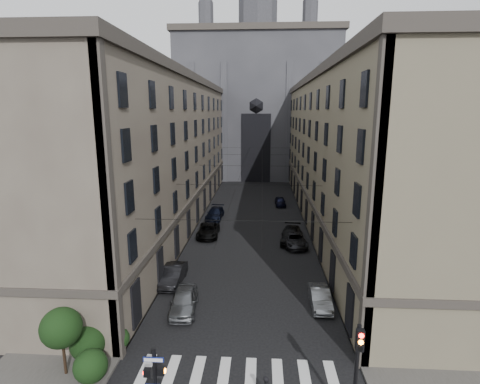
% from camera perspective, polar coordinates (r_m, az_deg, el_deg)
% --- Properties ---
extents(sidewalk_left, '(7.00, 80.00, 0.15)m').
position_cam_1_polar(sidewalk_left, '(52.46, -9.73, -3.85)').
color(sidewalk_left, '#383533').
rests_on(sidewalk_left, ground).
extents(sidewalk_right, '(7.00, 80.00, 0.15)m').
position_cam_1_polar(sidewalk_right, '(51.97, 13.52, -4.17)').
color(sidewalk_right, '#383533').
rests_on(sidewalk_right, ground).
extents(zebra_crossing, '(11.00, 3.20, 0.01)m').
position_cam_1_polar(zebra_crossing, '(23.14, -0.44, -26.24)').
color(zebra_crossing, beige).
rests_on(zebra_crossing, ground).
extents(building_left, '(13.60, 60.60, 18.85)m').
position_cam_1_polar(building_left, '(51.48, -13.31, 6.21)').
color(building_left, '#53483F').
rests_on(building_left, ground).
extents(building_right, '(13.60, 60.60, 18.85)m').
position_cam_1_polar(building_right, '(50.85, 17.32, 5.92)').
color(building_right, '#645C48').
rests_on(building_right, ground).
extents(gothic_tower, '(35.00, 23.00, 58.00)m').
position_cam_1_polar(gothic_tower, '(88.13, 2.62, 14.35)').
color(gothic_tower, '#2D2D33').
rests_on(gothic_tower, ground).
extents(pedestrian_signal_left, '(1.02, 0.38, 4.00)m').
position_cam_1_polar(pedestrian_signal_left, '(19.51, -12.79, -26.34)').
color(pedestrian_signal_left, black).
rests_on(pedestrian_signal_left, ground).
extents(traffic_light_right, '(0.34, 0.50, 5.20)m').
position_cam_1_polar(traffic_light_right, '(19.17, 17.42, -23.79)').
color(traffic_light_right, black).
rests_on(traffic_light_right, ground).
extents(shrub_cluster, '(3.90, 4.40, 3.90)m').
position_cam_1_polar(shrub_cluster, '(24.17, -23.01, -20.25)').
color(shrub_cluster, black).
rests_on(shrub_cluster, sidewalk_left).
extents(tram_wires, '(14.00, 60.00, 0.43)m').
position_cam_1_polar(tram_wires, '(49.26, 1.89, 3.82)').
color(tram_wires, black).
rests_on(tram_wires, ground).
extents(car_left_near, '(2.21, 4.75, 1.58)m').
position_cam_1_polar(car_left_near, '(28.87, -8.54, -16.07)').
color(car_left_near, slate).
rests_on(car_left_near, ground).
extents(car_left_midnear, '(1.71, 4.65, 1.52)m').
position_cam_1_polar(car_left_midnear, '(33.09, -10.16, -12.35)').
color(car_left_midnear, black).
rests_on(car_left_midnear, ground).
extents(car_left_midfar, '(2.56, 5.26, 1.44)m').
position_cam_1_polar(car_left_midfar, '(44.26, -4.85, -5.87)').
color(car_left_midfar, black).
rests_on(car_left_midfar, ground).
extents(car_left_far, '(2.29, 5.17, 1.47)m').
position_cam_1_polar(car_left_far, '(51.36, -3.83, -3.28)').
color(car_left_far, black).
rests_on(car_left_far, ground).
extents(car_right_near, '(1.43, 4.09, 1.35)m').
position_cam_1_polar(car_right_near, '(29.84, 12.10, -15.47)').
color(car_right_near, gray).
rests_on(car_right_near, ground).
extents(car_right_midnear, '(2.71, 5.26, 1.42)m').
position_cam_1_polar(car_right_midnear, '(41.59, 8.34, -7.17)').
color(car_right_midnear, black).
rests_on(car_right_midnear, ground).
extents(car_right_midfar, '(2.90, 5.67, 1.57)m').
position_cam_1_polar(car_right_midfar, '(42.64, 7.83, -6.56)').
color(car_right_midfar, black).
rests_on(car_right_midfar, ground).
extents(car_right_far, '(1.73, 4.00, 1.34)m').
position_cam_1_polar(car_right_far, '(58.61, 6.16, -1.45)').
color(car_right_far, black).
rests_on(car_right_far, ground).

